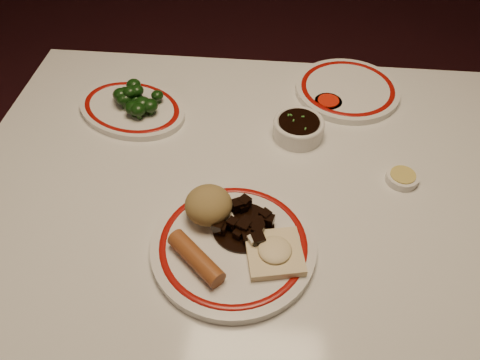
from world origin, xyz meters
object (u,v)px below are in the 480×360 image
rice_mound (209,205)px  stirfry_heap (245,225)px  broccoli_plate (132,108)px  soy_bowl (298,129)px  dining_table (259,216)px  main_plate (233,245)px  spring_roll (196,258)px  broccoli_pile (132,99)px  fried_wonton (275,252)px

rice_mound → stirfry_heap: size_ratio=0.74×
broccoli_plate → soy_bowl: size_ratio=2.94×
dining_table → rice_mound: size_ratio=14.08×
rice_mound → dining_table: bearing=47.2°
rice_mound → soy_bowl: size_ratio=0.79×
soy_bowl → broccoli_plate: bearing=172.8°
main_plate → broccoli_plate: main_plate is taller
spring_roll → stirfry_heap: spring_roll is taller
spring_roll → broccoli_plate: (-0.22, 0.41, -0.02)m
broccoli_pile → soy_bowl: size_ratio=1.08×
fried_wonton → broccoli_pile: broccoli_pile is taller
dining_table → stirfry_heap: size_ratio=10.44×
main_plate → spring_roll: 0.08m
spring_roll → stirfry_heap: bearing=-0.9°
dining_table → rice_mound: rice_mound is taller
stirfry_heap → broccoli_plate: stirfry_heap is taller
rice_mound → stirfry_heap: rice_mound is taller
rice_mound → broccoli_pile: 0.37m
soy_bowl → spring_roll: bearing=-114.8°
spring_roll → broccoli_plate: spring_roll is taller
main_plate → stirfry_heap: bearing=60.4°
spring_roll → fried_wonton: bearing=-35.3°
broccoli_pile → spring_roll: bearing=-62.4°
main_plate → stirfry_heap: stirfry_heap is taller
rice_mound → spring_roll: bearing=-93.9°
dining_table → soy_bowl: (0.07, 0.16, 0.11)m
broccoli_plate → broccoli_pile: (0.01, -0.00, 0.03)m
broccoli_pile → soy_bowl: bearing=-6.9°
stirfry_heap → broccoli_pile: broccoli_pile is taller
broccoli_plate → spring_roll: bearing=-61.8°
main_plate → stirfry_heap: (0.02, 0.03, 0.02)m
stirfry_heap → dining_table: bearing=80.5°
stirfry_heap → broccoli_plate: 0.44m
main_plate → stirfry_heap: 0.04m
rice_mound → stirfry_heap: bearing=-19.4°
rice_mound → spring_roll: (-0.01, -0.10, -0.01)m
rice_mound → soy_bowl: bearing=58.2°
dining_table → broccoli_plate: size_ratio=3.77×
dining_table → fried_wonton: (0.03, -0.17, 0.12)m
spring_roll → fried_wonton: spring_roll is taller
fried_wonton → stirfry_heap: (-0.05, 0.05, 0.00)m
dining_table → soy_bowl: bearing=66.2°
fried_wonton → broccoli_pile: bearing=132.1°
fried_wonton → stirfry_heap: 0.07m
spring_roll → stirfry_heap: (0.07, 0.08, -0.00)m
main_plate → rice_mound: 0.08m
main_plate → broccoli_plate: (-0.27, 0.36, -0.00)m
rice_mound → soy_bowl: rice_mound is taller
main_plate → broccoli_plate: size_ratio=0.98×
rice_mound → broccoli_plate: 0.38m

